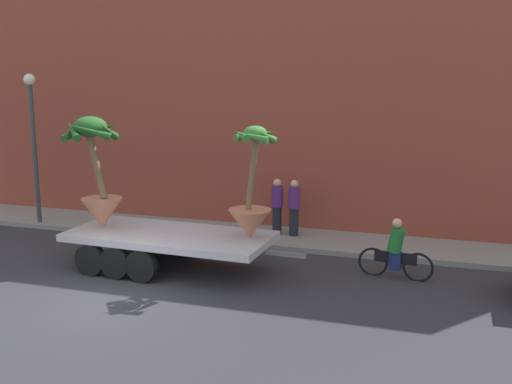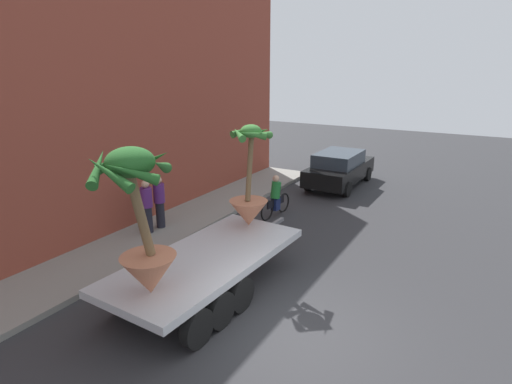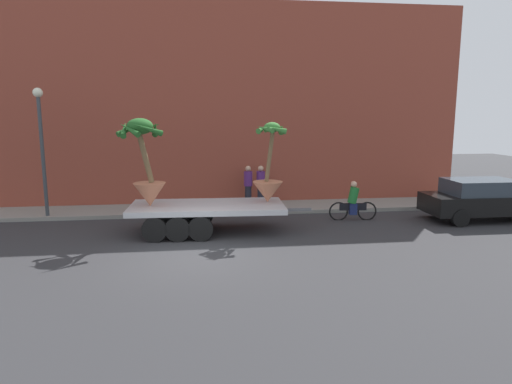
{
  "view_description": "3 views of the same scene",
  "coord_description": "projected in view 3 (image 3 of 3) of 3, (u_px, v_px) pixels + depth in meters",
  "views": [
    {
      "loc": [
        6.93,
        -10.51,
        4.89
      ],
      "look_at": [
        2.45,
        3.5,
        1.99
      ],
      "focal_mm": 41.15,
      "sensor_mm": 36.0,
      "label": 1
    },
    {
      "loc": [
        -6.61,
        -2.82,
        5.2
      ],
      "look_at": [
        2.88,
        2.69,
        1.86
      ],
      "focal_mm": 29.09,
      "sensor_mm": 36.0,
      "label": 2
    },
    {
      "loc": [
        0.14,
        -12.67,
        4.05
      ],
      "look_at": [
        2.18,
        3.14,
        1.27
      ],
      "focal_mm": 31.8,
      "sensor_mm": 36.0,
      "label": 3
    }
  ],
  "objects": [
    {
      "name": "ground_plane",
      "position": [
        195.0,
        256.0,
        13.05
      ],
      "size": [
        60.0,
        60.0,
        0.0
      ],
      "primitive_type": "plane",
      "color": "#2D2D30"
    },
    {
      "name": "sidewalk",
      "position": [
        195.0,
        209.0,
        19.0
      ],
      "size": [
        24.0,
        2.2,
        0.15
      ],
      "primitive_type": "cube",
      "color": "gray",
      "rests_on": "ground"
    },
    {
      "name": "building_facade",
      "position": [
        193.0,
        106.0,
        19.92
      ],
      "size": [
        24.0,
        1.2,
        8.76
      ],
      "primitive_type": "cube",
      "color": "brown",
      "rests_on": "ground"
    },
    {
      "name": "flatbed_trailer",
      "position": [
        200.0,
        211.0,
        15.48
      ],
      "size": [
        6.25,
        2.5,
        0.98
      ],
      "color": "#B7BABF",
      "rests_on": "ground"
    },
    {
      "name": "potted_palm_rear",
      "position": [
        146.0,
        167.0,
        14.93
      ],
      "size": [
        1.6,
        1.65,
        2.91
      ],
      "color": "#C17251",
      "rests_on": "flatbed_trailer"
    },
    {
      "name": "potted_palm_middle",
      "position": [
        269.0,
        176.0,
        15.72
      ],
      "size": [
        1.18,
        1.12,
        2.77
      ],
      "color": "#C17251",
      "rests_on": "flatbed_trailer"
    },
    {
      "name": "cyclist",
      "position": [
        353.0,
        203.0,
        17.29
      ],
      "size": [
        1.84,
        0.38,
        1.54
      ],
      "color": "black",
      "rests_on": "ground"
    },
    {
      "name": "parked_car",
      "position": [
        483.0,
        199.0,
        17.24
      ],
      "size": [
        4.56,
        1.97,
        1.58
      ],
      "color": "black",
      "rests_on": "ground"
    },
    {
      "name": "pedestrian_near_gate",
      "position": [
        248.0,
        185.0,
        19.27
      ],
      "size": [
        0.36,
        0.36,
        1.71
      ],
      "color": "black",
      "rests_on": "sidewalk"
    },
    {
      "name": "pedestrian_far_left",
      "position": [
        261.0,
        185.0,
        19.32
      ],
      "size": [
        0.36,
        0.36,
        1.71
      ],
      "color": "black",
      "rests_on": "sidewalk"
    },
    {
      "name": "street_lamp",
      "position": [
        41.0,
        135.0,
        16.96
      ],
      "size": [
        0.36,
        0.36,
        4.83
      ],
      "color": "#383D42",
      "rests_on": "sidewalk"
    }
  ]
}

